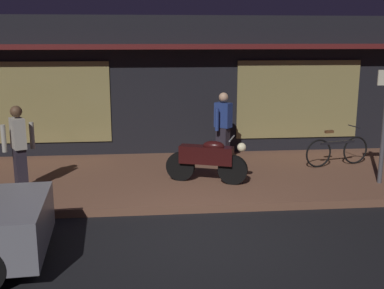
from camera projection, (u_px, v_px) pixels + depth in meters
name	position (u px, v px, depth m)	size (l,w,h in m)	color
ground_plane	(194.00, 237.00, 7.52)	(60.00, 60.00, 0.00)	black
sidewalk_slab	(180.00, 178.00, 10.42)	(18.00, 4.00, 0.15)	brown
storefront_building	(171.00, 84.00, 13.33)	(18.00, 3.30, 3.60)	black
motorcycle	(208.00, 159.00, 9.73)	(1.64, 0.79, 0.97)	black
bicycle_parked	(337.00, 151.00, 11.05)	(1.63, 0.51, 0.91)	black
person_photographer	(19.00, 147.00, 9.11)	(0.58, 0.44, 1.67)	#28232D
person_bystander	(223.00, 126.00, 11.24)	(0.48, 0.51, 1.67)	#28232D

